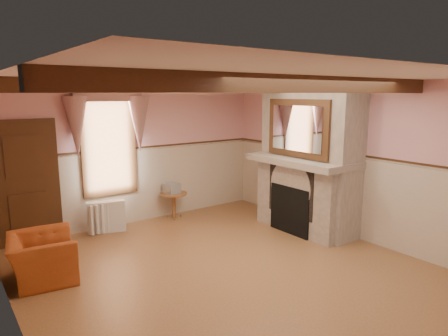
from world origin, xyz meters
TOP-DOWN VIEW (x-y plane):
  - floor at (0.00, 0.00)m, footprint 5.50×6.00m
  - ceiling at (0.00, 0.00)m, footprint 5.50×6.00m
  - wall_back at (0.00, 3.00)m, footprint 5.50×0.02m
  - wall_front at (0.00, -3.00)m, footprint 5.50×0.02m
  - wall_left at (-2.75, 0.00)m, footprint 0.02×6.00m
  - wall_right at (2.75, 0.00)m, footprint 0.02×6.00m
  - wainscot at (0.00, 0.00)m, footprint 5.50×6.00m
  - chair_rail at (0.00, 0.00)m, footprint 5.50×6.00m
  - firebox at (2.00, 0.60)m, footprint 0.20×0.95m
  - armchair at (-2.25, 1.32)m, footprint 1.01×1.11m
  - side_table at (0.64, 2.70)m, footprint 0.62×0.62m
  - book_stack at (0.61, 2.73)m, footprint 0.30×0.35m
  - radiator at (-0.82, 2.70)m, footprint 0.72×0.38m
  - bowl at (2.24, 0.58)m, footprint 0.31×0.31m
  - mantel_clock at (2.24, 1.32)m, footprint 0.14×0.24m
  - oil_lamp at (2.24, 1.12)m, footprint 0.11×0.11m
  - candle_red at (2.24, 0.02)m, footprint 0.06×0.06m
  - jar_yellow at (2.24, 0.13)m, footprint 0.06×0.06m
  - fireplace at (2.42, 0.60)m, footprint 0.85×2.00m
  - mantel at (2.24, 0.60)m, footprint 1.05×2.05m
  - overmantel_mirror at (2.06, 0.60)m, footprint 0.06×1.44m
  - door at (-2.10, 2.94)m, footprint 1.10×0.10m
  - window at (-0.60, 2.97)m, footprint 1.06×0.08m
  - window_drapes at (-0.60, 2.88)m, footprint 1.30×0.14m
  - ceiling_beam_front at (0.00, -1.20)m, footprint 5.50×0.18m
  - ceiling_beam_back at (0.00, 1.20)m, footprint 5.50×0.18m

SIDE VIEW (x-z plane):
  - floor at x=0.00m, z-range -0.01..0.01m
  - side_table at x=0.64m, z-range 0.00..0.55m
  - radiator at x=-0.82m, z-range 0.00..0.60m
  - armchair at x=-2.25m, z-range 0.00..0.64m
  - firebox at x=2.00m, z-range 0.00..0.90m
  - book_stack at x=0.61m, z-range 0.55..0.75m
  - wainscot at x=0.00m, z-range 0.00..1.50m
  - door at x=-2.10m, z-range 0.00..2.10m
  - mantel at x=2.24m, z-range 1.30..1.42m
  - wall_back at x=0.00m, z-range 0.00..2.80m
  - wall_front at x=0.00m, z-range 0.00..2.80m
  - wall_left at x=-2.75m, z-range 0.00..2.80m
  - wall_right at x=2.75m, z-range 0.00..2.80m
  - fireplace at x=2.42m, z-range 0.00..2.80m
  - bowl at x=2.24m, z-range 1.42..1.50m
  - jar_yellow at x=2.24m, z-range 1.42..1.54m
  - chair_rail at x=0.00m, z-range 1.46..1.54m
  - candle_red at x=2.24m, z-range 1.42..1.58m
  - mantel_clock at x=2.24m, z-range 1.42..1.62m
  - oil_lamp at x=2.24m, z-range 1.42..1.70m
  - window at x=-0.60m, z-range 0.64..2.66m
  - overmantel_mirror at x=2.06m, z-range 1.45..2.49m
  - window_drapes at x=-0.60m, z-range 1.55..2.95m
  - ceiling_beam_front at x=0.00m, z-range 2.60..2.80m
  - ceiling_beam_back at x=0.00m, z-range 2.60..2.80m
  - ceiling at x=0.00m, z-range 2.79..2.80m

